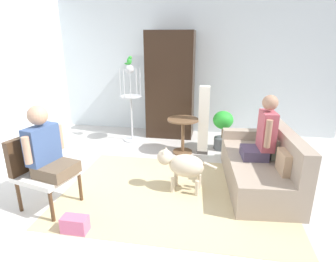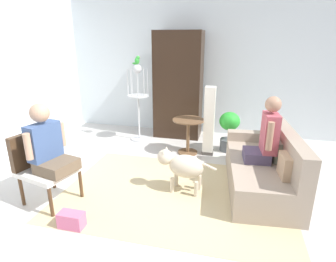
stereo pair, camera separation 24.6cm
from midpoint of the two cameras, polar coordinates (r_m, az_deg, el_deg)
The scene contains 15 objects.
ground_plane at distance 3.92m, azimuth 1.31°, elevation -12.33°, with size 6.83×6.83×0.00m, color beige.
back_wall at distance 6.12m, azimuth 7.21°, elevation 13.10°, with size 6.30×0.12×2.89m, color silver.
area_rug at distance 3.88m, azimuth 3.35°, elevation -12.62°, with size 3.03×2.11×0.01m, color #C6B284.
couch at distance 4.14m, azimuth 20.85°, elevation -7.20°, with size 0.98×1.82×0.84m.
armchair at distance 3.81m, azimuth -22.91°, elevation -5.87°, with size 0.74×0.71×0.90m.
person_on_couch at distance 3.94m, azimuth 21.29°, elevation -0.81°, with size 0.43×0.51×0.89m.
person_on_armchair at distance 3.60m, azimuth -21.77°, elevation -2.64°, with size 0.55×0.55×0.83m.
round_end_table at distance 5.00m, azimuth 5.57°, elevation -0.18°, with size 0.56×0.56×0.65m.
dog at distance 3.78m, azimuth 4.93°, elevation -7.12°, with size 0.82×0.35×0.60m.
bird_cage_stand at distance 5.59m, azimuth -4.88°, elevation 6.36°, with size 0.43×0.43×1.54m.
parrot at distance 5.48m, azimuth -5.07°, elevation 14.28°, with size 0.17×0.10×0.16m.
potted_plant at distance 5.24m, azimuth 13.79°, elevation 0.50°, with size 0.37×0.37×0.74m.
column_lamp at distance 4.97m, azimuth 9.88°, elevation 1.88°, with size 0.20×0.20×1.23m.
armoire_cabinet at distance 5.82m, azimuth 3.38°, elevation 9.32°, with size 0.96×0.56×2.16m, color black.
handbag at distance 3.37m, azimuth -17.20°, elevation -17.15°, with size 0.28×0.15×0.18m, color #D8668C.
Camera 2 is at (0.84, -3.26, 2.01)m, focal length 29.60 mm.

